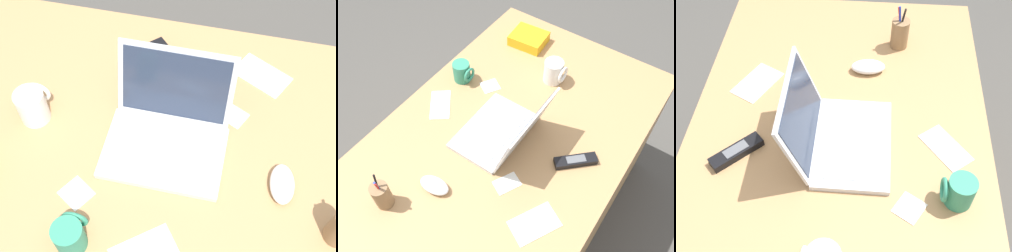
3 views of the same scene
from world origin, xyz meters
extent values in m
plane|color=#4C4944|center=(0.00, 0.00, 0.00)|extent=(6.00, 6.00, 0.00)
cube|color=tan|center=(0.00, 0.00, 0.36)|extent=(1.44, 0.91, 0.72)
cube|color=silver|center=(0.00, -0.05, 0.73)|extent=(0.32, 0.22, 0.02)
cube|color=silver|center=(0.00, -0.03, 0.74)|extent=(0.27, 0.11, 0.00)
cube|color=silver|center=(0.00, -0.12, 0.74)|extent=(0.09, 0.05, 0.00)
cube|color=silver|center=(0.00, 0.10, 0.84)|extent=(0.32, 0.08, 0.22)
cube|color=#283347|center=(0.00, 0.09, 0.84)|extent=(0.29, 0.06, 0.19)
ellipsoid|color=white|center=(0.32, -0.08, 0.74)|extent=(0.07, 0.12, 0.04)
cylinder|color=#338C6B|center=(-0.16, -0.34, 0.76)|extent=(0.07, 0.07, 0.09)
torus|color=#338C6B|center=(-0.16, -0.29, 0.77)|extent=(0.07, 0.01, 0.07)
cube|color=black|center=(-0.06, 0.28, 0.73)|extent=(0.14, 0.15, 0.02)
cube|color=#595B60|center=(-0.06, 0.28, 0.74)|extent=(0.07, 0.07, 0.00)
cylinder|color=olive|center=(0.46, -0.18, 0.77)|extent=(0.06, 0.06, 0.11)
cylinder|color=#1933B2|center=(0.46, -0.18, 0.81)|extent=(0.02, 0.02, 0.14)
cylinder|color=black|center=(0.46, -0.18, 0.81)|extent=(0.03, 0.02, 0.14)
cylinder|color=red|center=(0.46, -0.18, 0.81)|extent=(0.02, 0.03, 0.14)
cube|color=white|center=(-0.20, -0.21, 0.72)|extent=(0.10, 0.10, 0.00)
cube|color=white|center=(0.01, -0.32, 0.72)|extent=(0.17, 0.16, 0.00)
cube|color=white|center=(0.16, 0.12, 0.72)|extent=(0.11, 0.10, 0.00)
cube|color=white|center=(0.23, 0.29, 0.72)|extent=(0.19, 0.16, 0.00)
camera|label=1|loc=(0.14, -0.64, 1.80)|focal=48.61mm
camera|label=2|loc=(0.70, 0.49, 1.92)|focal=40.17mm
camera|label=3|loc=(-0.75, -0.08, 1.73)|focal=45.72mm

